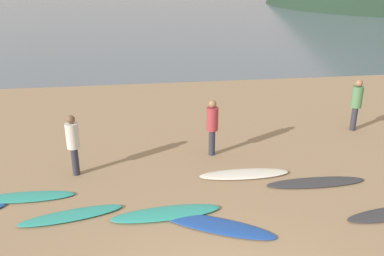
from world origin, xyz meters
name	(u,v)px	position (x,y,z in m)	size (l,w,h in m)	color
ground_plane	(169,114)	(0.00, 10.00, -0.10)	(120.00, 120.00, 0.20)	#997C5B
surfboard_1	(26,197)	(-3.84, 4.41, 0.04)	(2.22, 0.50, 0.07)	teal
surfboard_2	(71,215)	(-2.70, 3.47, 0.04)	(2.20, 0.47, 0.09)	teal
surfboard_3	(166,213)	(-0.67, 3.26, 0.04)	(2.40, 0.57, 0.09)	teal
surfboard_4	(216,225)	(0.32, 2.69, 0.03)	(2.53, 0.58, 0.07)	#1E479E
surfboard_5	(244,174)	(1.47, 4.79, 0.05)	(2.33, 0.56, 0.10)	silver
surfboard_6	(316,182)	(3.12, 4.14, 0.03)	(2.51, 0.52, 0.07)	#333338
person_0	(356,101)	(5.77, 7.39, 1.00)	(0.34, 0.34, 1.69)	#2D2D38
person_2	(212,123)	(0.88, 6.17, 0.96)	(0.33, 0.33, 1.63)	#2D2D38
person_3	(73,140)	(-2.80, 5.47, 0.96)	(0.33, 0.33, 1.62)	#2D2D38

